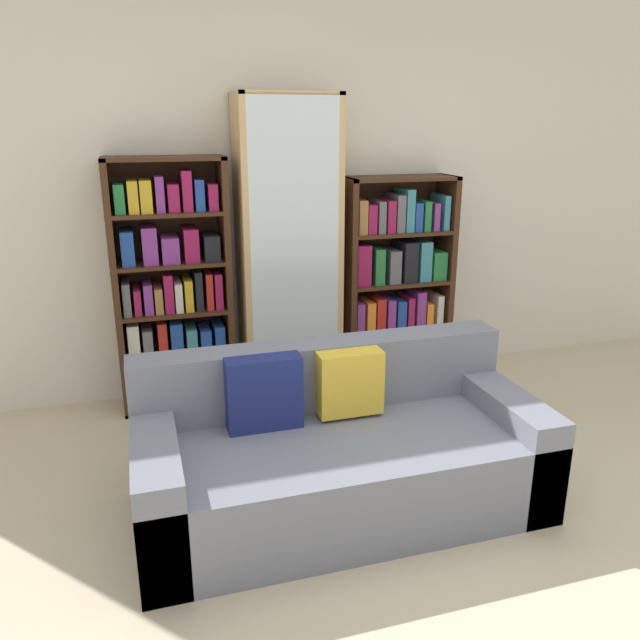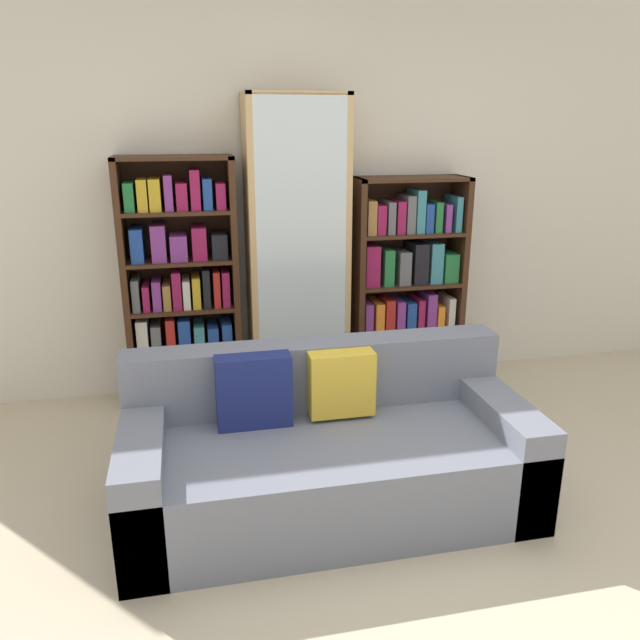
# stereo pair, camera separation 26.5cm
# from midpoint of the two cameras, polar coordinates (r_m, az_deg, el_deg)

# --- Properties ---
(ground_plane) EXTENTS (16.00, 16.00, 0.00)m
(ground_plane) POSITION_cam_midpoint_polar(r_m,az_deg,el_deg) (2.80, 9.10, -23.04)
(ground_plane) COLOR beige
(wall_back) EXTENTS (6.16, 0.06, 2.70)m
(wall_back) POSITION_cam_midpoint_polar(r_m,az_deg,el_deg) (4.36, -3.50, 11.47)
(wall_back) COLOR silver
(wall_back) RESTS_ON ground
(couch) EXTENTS (1.92, 0.86, 0.77)m
(couch) POSITION_cam_midpoint_polar(r_m,az_deg,el_deg) (3.10, -0.86, -12.18)
(couch) COLOR slate
(couch) RESTS_ON ground
(bookshelf_left) EXTENTS (0.73, 0.32, 1.62)m
(bookshelf_left) POSITION_cam_midpoint_polar(r_m,az_deg,el_deg) (4.15, -15.07, 2.44)
(bookshelf_left) COLOR #3D2314
(bookshelf_left) RESTS_ON ground
(display_cabinet) EXTENTS (0.65, 0.36, 2.00)m
(display_cabinet) POSITION_cam_midpoint_polar(r_m,az_deg,el_deg) (4.17, -4.75, 6.19)
(display_cabinet) COLOR tan
(display_cabinet) RESTS_ON ground
(bookshelf_right) EXTENTS (0.78, 0.32, 1.47)m
(bookshelf_right) POSITION_cam_midpoint_polar(r_m,az_deg,el_deg) (4.47, 5.17, 3.20)
(bookshelf_right) COLOR #3D2314
(bookshelf_right) RESTS_ON ground
(wine_bottle) EXTENTS (0.08, 0.08, 0.35)m
(wine_bottle) POSITION_cam_midpoint_polar(r_m,az_deg,el_deg) (4.17, 3.19, -6.04)
(wine_bottle) COLOR #143819
(wine_bottle) RESTS_ON ground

